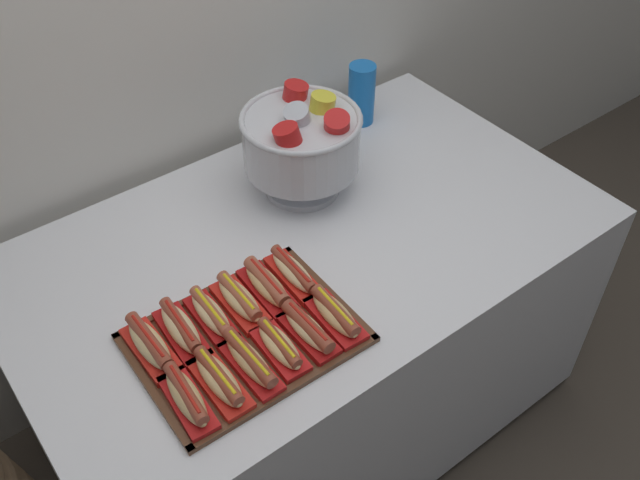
{
  "coord_description": "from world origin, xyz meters",
  "views": [
    {
      "loc": [
        -0.78,
        -1.08,
        2.03
      ],
      "look_at": [
        0.01,
        -0.04,
        0.8
      ],
      "focal_mm": 39.65,
      "sensor_mm": 36.0,
      "label": 1
    }
  ],
  "objects_px": {
    "hot_dog_8": "(211,315)",
    "hot_dog_2": "(250,362)",
    "hot_dog_5": "(335,315)",
    "hot_dog_9": "(240,300)",
    "buffet_table": "(308,330)",
    "serving_tray": "(246,338)",
    "hot_dog_3": "(280,347)",
    "hot_dog_1": "(219,380)",
    "hot_dog_6": "(150,345)",
    "hot_dog_11": "(293,273)",
    "hot_dog_4": "(308,330)",
    "hot_dog_0": "(187,398)",
    "hot_dog_7": "(181,329)",
    "punch_bowl": "(302,140)",
    "cup_stack": "(362,94)",
    "hot_dog_10": "(267,285)"
  },
  "relations": [
    {
      "from": "hot_dog_1",
      "to": "hot_dog_8",
      "type": "distance_m",
      "value": 0.18
    },
    {
      "from": "hot_dog_1",
      "to": "punch_bowl",
      "type": "bearing_deg",
      "value": 39.22
    },
    {
      "from": "hot_dog_10",
      "to": "hot_dog_8",
      "type": "bearing_deg",
      "value": 178.99
    },
    {
      "from": "punch_bowl",
      "to": "cup_stack",
      "type": "distance_m",
      "value": 0.38
    },
    {
      "from": "hot_dog_6",
      "to": "punch_bowl",
      "type": "xyz_separation_m",
      "value": [
        0.6,
        0.27,
        0.13
      ]
    },
    {
      "from": "buffet_table",
      "to": "hot_dog_2",
      "type": "bearing_deg",
      "value": -142.1
    },
    {
      "from": "hot_dog_6",
      "to": "hot_dog_10",
      "type": "bearing_deg",
      "value": -1.01
    },
    {
      "from": "hot_dog_6",
      "to": "hot_dog_11",
      "type": "xyz_separation_m",
      "value": [
        0.37,
        -0.01,
        -0.0
      ]
    },
    {
      "from": "hot_dog_6",
      "to": "buffet_table",
      "type": "bearing_deg",
      "value": 11.68
    },
    {
      "from": "hot_dog_0",
      "to": "buffet_table",
      "type": "bearing_deg",
      "value": 28.27
    },
    {
      "from": "hot_dog_7",
      "to": "punch_bowl",
      "type": "height_order",
      "value": "punch_bowl"
    },
    {
      "from": "cup_stack",
      "to": "hot_dog_7",
      "type": "bearing_deg",
      "value": -153.58
    },
    {
      "from": "buffet_table",
      "to": "hot_dog_3",
      "type": "bearing_deg",
      "value": -135.05
    },
    {
      "from": "serving_tray",
      "to": "hot_dog_2",
      "type": "relative_size",
      "value": 2.67
    },
    {
      "from": "hot_dog_8",
      "to": "hot_dog_11",
      "type": "xyz_separation_m",
      "value": [
        0.22,
        -0.0,
        -0.0
      ]
    },
    {
      "from": "hot_dog_6",
      "to": "hot_dog_9",
      "type": "xyz_separation_m",
      "value": [
        0.22,
        -0.0,
        -0.0
      ]
    },
    {
      "from": "hot_dog_10",
      "to": "punch_bowl",
      "type": "xyz_separation_m",
      "value": [
        0.3,
        0.27,
        0.13
      ]
    },
    {
      "from": "cup_stack",
      "to": "hot_dog_3",
      "type": "bearing_deg",
      "value": -140.31
    },
    {
      "from": "serving_tray",
      "to": "hot_dog_7",
      "type": "xyz_separation_m",
      "value": [
        -0.11,
        0.08,
        0.03
      ]
    },
    {
      "from": "hot_dog_5",
      "to": "hot_dog_9",
      "type": "bearing_deg",
      "value": 131.26
    },
    {
      "from": "serving_tray",
      "to": "hot_dog_4",
      "type": "height_order",
      "value": "hot_dog_4"
    },
    {
      "from": "hot_dog_0",
      "to": "hot_dog_9",
      "type": "bearing_deg",
      "value": 35.24
    },
    {
      "from": "hot_dog_1",
      "to": "hot_dog_2",
      "type": "distance_m",
      "value": 0.08
    },
    {
      "from": "buffet_table",
      "to": "hot_dog_5",
      "type": "height_order",
      "value": "hot_dog_5"
    },
    {
      "from": "hot_dog_0",
      "to": "hot_dog_10",
      "type": "height_order",
      "value": "hot_dog_0"
    },
    {
      "from": "hot_dog_5",
      "to": "hot_dog_8",
      "type": "height_order",
      "value": "hot_dog_5"
    },
    {
      "from": "hot_dog_1",
      "to": "hot_dog_7",
      "type": "xyz_separation_m",
      "value": [
        0.0,
        0.16,
        0.0
      ]
    },
    {
      "from": "hot_dog_5",
      "to": "hot_dog_10",
      "type": "relative_size",
      "value": 0.95
    },
    {
      "from": "hot_dog_4",
      "to": "hot_dog_5",
      "type": "height_order",
      "value": "same"
    },
    {
      "from": "hot_dog_0",
      "to": "punch_bowl",
      "type": "distance_m",
      "value": 0.76
    },
    {
      "from": "hot_dog_9",
      "to": "hot_dog_10",
      "type": "relative_size",
      "value": 0.95
    },
    {
      "from": "hot_dog_10",
      "to": "punch_bowl",
      "type": "height_order",
      "value": "punch_bowl"
    },
    {
      "from": "hot_dog_8",
      "to": "hot_dog_2",
      "type": "bearing_deg",
      "value": -91.01
    },
    {
      "from": "hot_dog_3",
      "to": "hot_dog_11",
      "type": "distance_m",
      "value": 0.22
    },
    {
      "from": "punch_bowl",
      "to": "cup_stack",
      "type": "height_order",
      "value": "punch_bowl"
    },
    {
      "from": "hot_dog_10",
      "to": "hot_dog_11",
      "type": "xyz_separation_m",
      "value": [
        0.07,
        -0.0,
        -0.0
      ]
    },
    {
      "from": "hot_dog_5",
      "to": "hot_dog_2",
      "type": "bearing_deg",
      "value": 178.99
    },
    {
      "from": "hot_dog_0",
      "to": "hot_dog_1",
      "type": "relative_size",
      "value": 1.0
    },
    {
      "from": "hot_dog_8",
      "to": "hot_dog_9",
      "type": "xyz_separation_m",
      "value": [
        0.07,
        -0.0,
        0.0
      ]
    },
    {
      "from": "hot_dog_7",
      "to": "hot_dog_4",
      "type": "bearing_deg",
      "value": -37.27
    },
    {
      "from": "hot_dog_2",
      "to": "punch_bowl",
      "type": "bearing_deg",
      "value": 43.62
    },
    {
      "from": "hot_dog_4",
      "to": "hot_dog_0",
      "type": "bearing_deg",
      "value": 178.99
    },
    {
      "from": "buffet_table",
      "to": "hot_dog_6",
      "type": "xyz_separation_m",
      "value": [
        -0.49,
        -0.1,
        0.41
      ]
    },
    {
      "from": "serving_tray",
      "to": "hot_dog_3",
      "type": "xyz_separation_m",
      "value": [
        0.04,
        -0.08,
        0.03
      ]
    },
    {
      "from": "serving_tray",
      "to": "hot_dog_1",
      "type": "bearing_deg",
      "value": -144.76
    },
    {
      "from": "buffet_table",
      "to": "hot_dog_4",
      "type": "relative_size",
      "value": 9.14
    },
    {
      "from": "hot_dog_3",
      "to": "hot_dog_0",
      "type": "bearing_deg",
      "value": 178.99
    },
    {
      "from": "hot_dog_9",
      "to": "hot_dog_2",
      "type": "bearing_deg",
      "value": -115.46
    },
    {
      "from": "hot_dog_2",
      "to": "hot_dog_11",
      "type": "distance_m",
      "value": 0.28
    },
    {
      "from": "buffet_table",
      "to": "hot_dog_9",
      "type": "distance_m",
      "value": 0.5
    }
  ]
}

